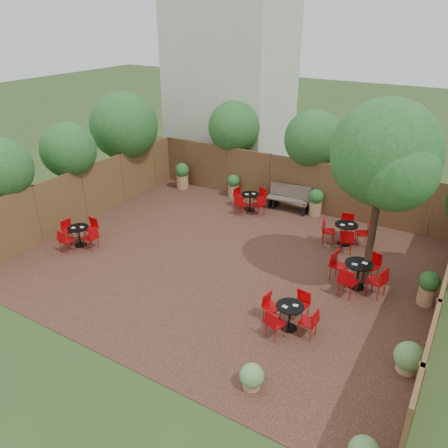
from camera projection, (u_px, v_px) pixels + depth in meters
The scene contains 13 objects.
ground at pixel (226, 262), 13.70m from camera, with size 80.00×80.00×0.00m, color #354F23.
courtyard_paving at pixel (226, 261), 13.69m from camera, with size 12.00×10.00×0.02m, color #331B15.
fence_back at pixel (292, 183), 17.11m from camera, with size 12.00×0.08×2.00m, color #53321E.
fence_left at pixel (85, 194), 16.03m from camera, with size 0.08×10.00×2.00m, color #53321E.
fence_right at pixel (443, 292), 10.49m from camera, with size 0.08×10.00×2.00m, color #53321E.
neighbour_building at pixel (231, 84), 20.19m from camera, with size 5.00×4.00×8.00m, color beige.
overhang_foliage at pixel (228, 144), 15.84m from camera, with size 15.66×10.47×2.74m.
courtyard_tree at pixel (384, 159), 10.98m from camera, with size 2.84×2.74×5.20m.
park_bench_left at pixel (292, 200), 16.97m from camera, with size 1.42×0.54×0.86m.
park_bench_right at pixel (289, 197), 17.01m from camera, with size 1.64×0.69×0.99m.
bistro_tables at pixel (273, 246), 13.70m from camera, with size 10.02×7.18×0.88m.
planters at pixel (263, 200), 16.64m from camera, with size 11.05×4.41×1.13m.
low_shrubs at pixel (359, 386), 8.76m from camera, with size 3.24×3.31×0.69m.
Camera 1 is at (6.01, -10.15, 7.06)m, focal length 35.34 mm.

